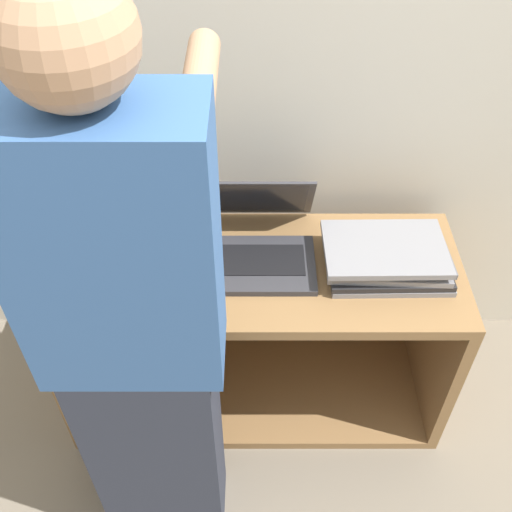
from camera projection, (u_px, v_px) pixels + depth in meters
The scene contains 8 objects.
ground_plane at pixel (256, 449), 2.08m from camera, with size 12.00×12.00×0.00m, color #756B5B.
wall_back at pixel (255, 39), 1.67m from camera, with size 8.00×0.05×2.40m.
cart at pixel (256, 320), 2.07m from camera, with size 1.25×0.50×0.65m.
laptop_open at pixel (256, 242), 1.81m from camera, with size 0.35×0.36×0.23m.
laptop_stack_left at pixel (124, 252), 1.75m from camera, with size 0.38×0.25×0.13m.
laptop_stack_right at pixel (386, 256), 1.77m from camera, with size 0.38×0.26×0.09m.
person at pixel (137, 344), 1.36m from camera, with size 0.40×0.53×1.67m.
inventory_tag at pixel (118, 249), 1.66m from camera, with size 0.06×0.02×0.01m.
Camera 1 is at (-0.00, -1.01, 1.94)m, focal length 42.00 mm.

